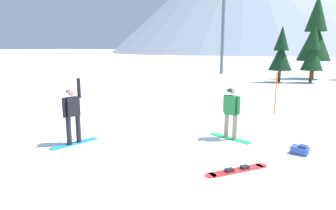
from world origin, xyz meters
TOP-DOWN VIEW (x-y plane):
  - ground_plane at (0.00, 0.00)m, footprint 800.00×800.00m
  - snowboarder_foreground at (-3.98, 0.49)m, footprint 0.73×1.55m
  - snowboarder_midground at (0.24, 3.11)m, footprint 1.50×0.79m
  - loose_snowboard_near_right at (1.02, 0.64)m, footprint 1.36×1.51m
  - backpack_blue at (2.36, 2.55)m, footprint 0.55×0.41m
  - trail_marker_pole at (1.14, 7.65)m, footprint 0.06×0.06m
  - pine_tree_tall at (0.15, 20.57)m, footprint 1.90×1.90m
  - pine_tree_twin at (2.57, 21.35)m, footprint 1.79×1.79m
  - pine_tree_slender at (2.65, 25.02)m, footprint 3.01×3.01m
  - ski_lift_tower at (-6.43, 26.17)m, footprint 3.05×0.36m
  - peak_west_ridge at (-80.72, 220.00)m, footprint 121.45×121.45m

SIDE VIEW (x-z plane):
  - ground_plane at x=0.00m, z-range 0.00..0.00m
  - loose_snowboard_near_right at x=1.02m, z-range -0.02..0.07m
  - backpack_blue at x=2.36m, z-range -0.01..0.26m
  - snowboarder_midground at x=0.24m, z-range 0.05..1.76m
  - trail_marker_pole at x=1.14m, z-range 0.00..1.88m
  - snowboarder_foreground at x=-3.98m, z-range -0.05..1.97m
  - pine_tree_tall at x=0.15m, z-range 0.21..4.92m
  - pine_tree_twin at x=2.57m, z-range 0.22..5.01m
  - pine_tree_slender at x=2.65m, z-range 0.35..8.07m
  - ski_lift_tower at x=-6.43m, z-range 0.68..11.51m
  - peak_west_ridge at x=-80.72m, z-range 1.23..56.16m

